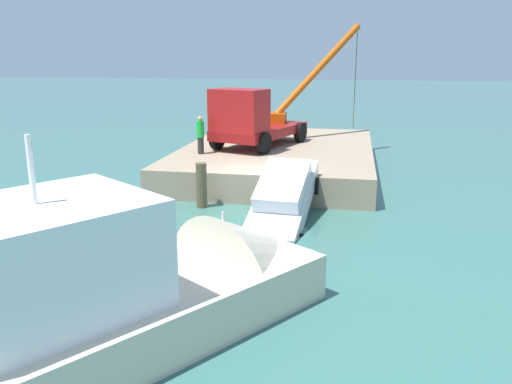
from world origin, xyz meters
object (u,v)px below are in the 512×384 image
at_px(salvaged_car, 283,198).
at_px(moored_yacht, 155,301).
at_px(crane_truck, 256,118).
at_px(dock_worker, 200,135).

height_order(salvaged_car, moored_yacht, moored_yacht).
bearing_deg(moored_yacht, salvaged_car, 167.48).
height_order(crane_truck, salvaged_car, crane_truck).
distance_m(crane_truck, dock_worker, 3.09).
relative_size(salvaged_car, moored_yacht, 0.39).
bearing_deg(crane_truck, moored_yacht, 2.46).
bearing_deg(dock_worker, salvaged_car, 39.74).
xyz_separation_m(dock_worker, moored_yacht, (13.11, 2.80, -1.57)).
distance_m(crane_truck, salvaged_car, 8.14).
relative_size(crane_truck, salvaged_car, 1.90).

